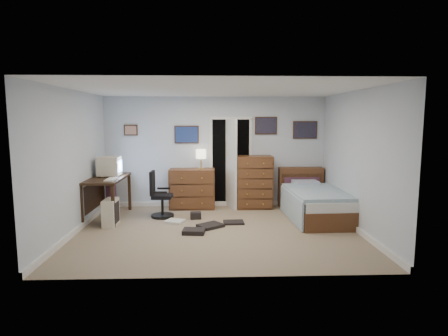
# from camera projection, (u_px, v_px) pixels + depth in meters

# --- Properties ---
(floor) EXTENTS (5.00, 4.00, 0.02)m
(floor) POSITION_uv_depth(u_px,v_px,m) (217.00, 231.00, 6.72)
(floor) COLOR gray
(floor) RESTS_ON ground
(computer_desk) EXTENTS (0.68, 1.46, 0.84)m
(computer_desk) POSITION_uv_depth(u_px,v_px,m) (102.00, 187.00, 7.53)
(computer_desk) COLOR #331E11
(computer_desk) RESTS_ON floor
(crt_monitor) EXTENTS (0.44, 0.41, 0.40)m
(crt_monitor) POSITION_uv_depth(u_px,v_px,m) (109.00, 166.00, 7.63)
(crt_monitor) COLOR beige
(crt_monitor) RESTS_ON computer_desk
(keyboard) EXTENTS (0.17, 0.45, 0.03)m
(keyboard) POSITION_uv_depth(u_px,v_px,m) (111.00, 179.00, 7.16)
(keyboard) COLOR beige
(keyboard) RESTS_ON computer_desk
(pc_tower) EXTENTS (0.24, 0.47, 0.50)m
(pc_tower) POSITION_uv_depth(u_px,v_px,m) (111.00, 212.00, 7.04)
(pc_tower) COLOR beige
(pc_tower) RESTS_ON floor
(office_chair) EXTENTS (0.48, 0.48, 0.95)m
(office_chair) POSITION_uv_depth(u_px,v_px,m) (160.00, 199.00, 7.63)
(office_chair) COLOR black
(office_chair) RESTS_ON floor
(media_stack) EXTENTS (0.19, 0.19, 0.89)m
(media_stack) POSITION_uv_depth(u_px,v_px,m) (111.00, 190.00, 8.27)
(media_stack) COLOR maroon
(media_stack) RESTS_ON floor
(low_dresser) EXTENTS (1.02, 0.53, 0.89)m
(low_dresser) POSITION_uv_depth(u_px,v_px,m) (192.00, 189.00, 8.41)
(low_dresser) COLOR brown
(low_dresser) RESTS_ON floor
(table_lamp) EXTENTS (0.23, 0.23, 0.44)m
(table_lamp) POSITION_uv_depth(u_px,v_px,m) (201.00, 155.00, 8.32)
(table_lamp) COLOR gold
(table_lamp) RESTS_ON low_dresser
(doorway) EXTENTS (0.96, 1.12, 2.05)m
(doorway) POSITION_uv_depth(u_px,v_px,m) (230.00, 161.00, 8.86)
(doorway) COLOR black
(doorway) RESTS_ON floor
(tall_dresser) EXTENTS (0.82, 0.50, 1.18)m
(tall_dresser) POSITION_uv_depth(u_px,v_px,m) (254.00, 182.00, 8.41)
(tall_dresser) COLOR brown
(tall_dresser) RESTS_ON floor
(headboard_bookcase) EXTENTS (1.00, 0.26, 0.90)m
(headboard_bookcase) POSITION_uv_depth(u_px,v_px,m) (300.00, 186.00, 8.58)
(headboard_bookcase) COLOR brown
(headboard_bookcase) RESTS_ON floor
(bed) EXTENTS (1.13, 2.02, 0.65)m
(bed) POSITION_uv_depth(u_px,v_px,m) (315.00, 203.00, 7.53)
(bed) COLOR brown
(bed) RESTS_ON floor
(wall_posters) EXTENTS (4.38, 0.04, 0.60)m
(wall_posters) POSITION_uv_depth(u_px,v_px,m) (240.00, 130.00, 8.48)
(wall_posters) COLOR #331E11
(wall_posters) RESTS_ON floor
(floor_clutter) EXTENTS (1.54, 1.24, 0.13)m
(floor_clutter) POSITION_uv_depth(u_px,v_px,m) (201.00, 224.00, 7.02)
(floor_clutter) COLOR silver
(floor_clutter) RESTS_ON floor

